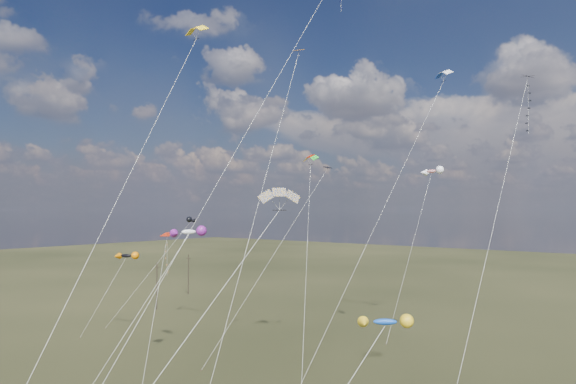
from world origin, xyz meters
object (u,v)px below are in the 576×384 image
Objects in this scene: utility_pole_near at (157,285)px; novelty_black_orange at (126,256)px; utility_pole_far at (188,274)px; diamond_black_high at (525,117)px; parafoil_yellow at (195,29)px.

novelty_black_orange reaches higher than utility_pole_near.
utility_pole_near is 1.00× the size of utility_pole_far.
utility_pole_far is at bearing 168.28° from diamond_black_high.
diamond_black_high is 0.93× the size of parafoil_yellow.
novelty_black_orange is at bearing 156.14° from parafoil_yellow.
diamond_black_high reaches higher than utility_pole_far.
utility_pole_near is 16.12m from utility_pole_far.
novelty_black_orange is (-48.14, -13.89, -15.77)m from diamond_black_high.
parafoil_yellow reaches higher than utility_pole_far.
parafoil_yellow reaches higher than utility_pole_near.
diamond_black_high is 52.53m from novelty_black_orange.
parafoil_yellow is 2.97× the size of novelty_black_orange.
parafoil_yellow is at bearing -40.59° from utility_pole_far.
parafoil_yellow is 37.40m from novelty_black_orange.
diamond_black_high is at bearing 0.04° from utility_pole_near.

